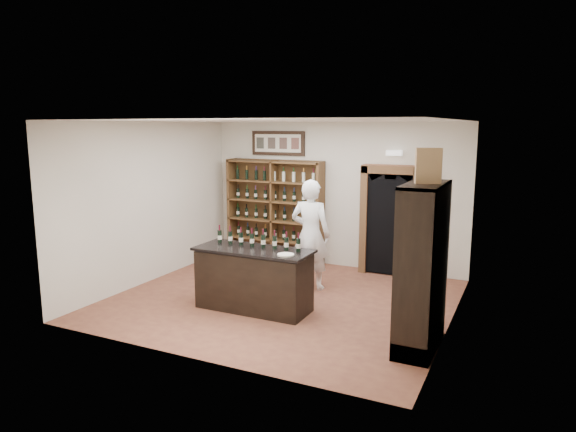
# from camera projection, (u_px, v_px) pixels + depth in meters

# --- Properties ---
(floor) EXTENTS (5.50, 5.50, 0.00)m
(floor) POSITION_uv_depth(u_px,v_px,m) (282.00, 300.00, 8.73)
(floor) COLOR brown
(floor) RESTS_ON ground
(ceiling) EXTENTS (5.50, 5.50, 0.00)m
(ceiling) POSITION_uv_depth(u_px,v_px,m) (281.00, 121.00, 8.21)
(ceiling) COLOR white
(ceiling) RESTS_ON wall_back
(wall_back) EXTENTS (5.50, 0.04, 3.00)m
(wall_back) POSITION_uv_depth(u_px,v_px,m) (334.00, 195.00, 10.69)
(wall_back) COLOR beige
(wall_back) RESTS_ON ground
(wall_left) EXTENTS (0.04, 5.00, 3.00)m
(wall_left) POSITION_uv_depth(u_px,v_px,m) (151.00, 202.00, 9.64)
(wall_left) COLOR beige
(wall_left) RESTS_ON ground
(wall_right) EXTENTS (0.04, 5.00, 3.00)m
(wall_right) POSITION_uv_depth(u_px,v_px,m) (454.00, 227.00, 7.30)
(wall_right) COLOR beige
(wall_right) RESTS_ON ground
(wine_shelf) EXTENTS (2.20, 0.38, 2.20)m
(wine_shelf) POSITION_uv_depth(u_px,v_px,m) (275.00, 210.00, 11.17)
(wine_shelf) COLOR brown
(wine_shelf) RESTS_ON ground
(framed_picture) EXTENTS (1.25, 0.04, 0.52)m
(framed_picture) POSITION_uv_depth(u_px,v_px,m) (278.00, 143.00, 11.04)
(framed_picture) COLOR black
(framed_picture) RESTS_ON wall_back
(arched_doorway) EXTENTS (1.17, 0.35, 2.17)m
(arched_doorway) POSITION_uv_depth(u_px,v_px,m) (391.00, 218.00, 10.07)
(arched_doorway) COLOR black
(arched_doorway) RESTS_ON ground
(emergency_light) EXTENTS (0.30, 0.10, 0.10)m
(emergency_light) POSITION_uv_depth(u_px,v_px,m) (394.00, 153.00, 9.94)
(emergency_light) COLOR white
(emergency_light) RESTS_ON wall_back
(tasting_counter) EXTENTS (1.88, 0.78, 1.00)m
(tasting_counter) POSITION_uv_depth(u_px,v_px,m) (254.00, 279.00, 8.20)
(tasting_counter) COLOR black
(tasting_counter) RESTS_ON ground
(counter_bottle_0) EXTENTS (0.07, 0.07, 0.30)m
(counter_bottle_0) POSITION_uv_depth(u_px,v_px,m) (220.00, 236.00, 8.52)
(counter_bottle_0) COLOR black
(counter_bottle_0) RESTS_ON tasting_counter
(counter_bottle_1) EXTENTS (0.07, 0.07, 0.30)m
(counter_bottle_1) POSITION_uv_depth(u_px,v_px,m) (230.00, 237.00, 8.43)
(counter_bottle_1) COLOR black
(counter_bottle_1) RESTS_ON tasting_counter
(counter_bottle_2) EXTENTS (0.07, 0.07, 0.30)m
(counter_bottle_2) POSITION_uv_depth(u_px,v_px,m) (241.00, 239.00, 8.35)
(counter_bottle_2) COLOR black
(counter_bottle_2) RESTS_ON tasting_counter
(counter_bottle_3) EXTENTS (0.07, 0.07, 0.30)m
(counter_bottle_3) POSITION_uv_depth(u_px,v_px,m) (252.00, 240.00, 8.26)
(counter_bottle_3) COLOR black
(counter_bottle_3) RESTS_ON tasting_counter
(counter_bottle_4) EXTENTS (0.07, 0.07, 0.30)m
(counter_bottle_4) POSITION_uv_depth(u_px,v_px,m) (263.00, 241.00, 8.17)
(counter_bottle_4) COLOR black
(counter_bottle_4) RESTS_ON tasting_counter
(counter_bottle_5) EXTENTS (0.07, 0.07, 0.30)m
(counter_bottle_5) POSITION_uv_depth(u_px,v_px,m) (275.00, 242.00, 8.08)
(counter_bottle_5) COLOR black
(counter_bottle_5) RESTS_ON tasting_counter
(counter_bottle_6) EXTENTS (0.07, 0.07, 0.30)m
(counter_bottle_6) POSITION_uv_depth(u_px,v_px,m) (286.00, 243.00, 8.00)
(counter_bottle_6) COLOR black
(counter_bottle_6) RESTS_ON tasting_counter
(counter_bottle_7) EXTENTS (0.07, 0.07, 0.30)m
(counter_bottle_7) POSITION_uv_depth(u_px,v_px,m) (298.00, 245.00, 7.91)
(counter_bottle_7) COLOR black
(counter_bottle_7) RESTS_ON tasting_counter
(side_cabinet) EXTENTS (0.48, 1.20, 2.20)m
(side_cabinet) POSITION_uv_depth(u_px,v_px,m) (423.00, 293.00, 6.73)
(side_cabinet) COLOR black
(side_cabinet) RESTS_ON ground
(shopkeeper) EXTENTS (0.75, 0.52, 1.99)m
(shopkeeper) POSITION_uv_depth(u_px,v_px,m) (311.00, 235.00, 9.19)
(shopkeeper) COLOR white
(shopkeeper) RESTS_ON ground
(plate) EXTENTS (0.26, 0.26, 0.02)m
(plate) POSITION_uv_depth(u_px,v_px,m) (286.00, 255.00, 7.69)
(plate) COLOR beige
(plate) RESTS_ON tasting_counter
(wine_crate) EXTENTS (0.34, 0.23, 0.45)m
(wine_crate) POSITION_uv_depth(u_px,v_px,m) (428.00, 166.00, 6.42)
(wine_crate) COLOR tan
(wine_crate) RESTS_ON side_cabinet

